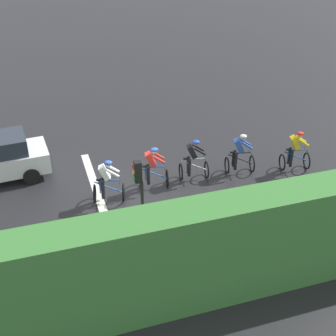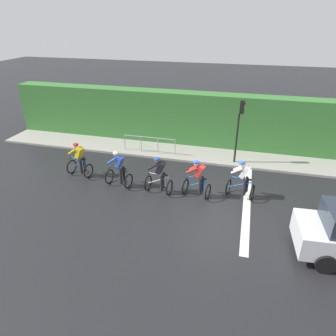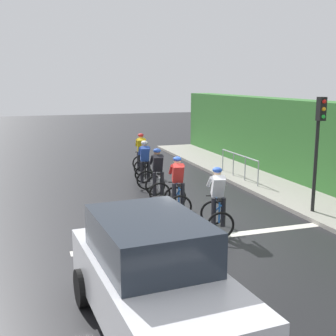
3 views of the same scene
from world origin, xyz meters
name	(u,v)px [view 3 (image 3 of 3)]	position (x,y,z in m)	size (l,w,h in m)	color
ground_plane	(196,222)	(0.00, 0.00, 0.00)	(80.00, 80.00, 0.00)	black
sidewalk_kerb	(291,190)	(4.33, 2.00, 0.06)	(2.80, 22.38, 0.12)	#9E998E
stone_wall_low	(313,180)	(5.23, 2.00, 0.35)	(0.44, 22.38, 0.70)	gray
hedge_wall	(323,146)	(5.53, 2.00, 1.54)	(1.10, 22.38, 3.07)	#387533
road_marking_stop_line	(215,237)	(0.00, -1.25, 0.00)	(7.00, 0.30, 0.01)	silver
cyclist_lead	(141,155)	(0.23, 6.57, 0.80)	(0.87, 1.19, 1.66)	black
cyclist_second	(145,165)	(-0.23, 4.37, 0.80)	(0.87, 1.19, 1.66)	black
cyclist_mid	(158,176)	(-0.33, 2.48, 0.80)	(0.83, 1.17, 1.66)	black
cyclist_fourth	(178,187)	(-0.24, 0.83, 0.80)	(0.88, 1.19, 1.66)	black
cyclist_trailing	(217,202)	(0.18, -0.95, 0.80)	(0.91, 1.21, 1.66)	black
car_white	(153,278)	(-2.62, -4.75, 0.87)	(2.09, 4.20, 1.76)	silver
traffic_light_near_crossing	(318,138)	(3.37, -0.54, 2.22)	(0.21, 0.31, 3.34)	black
pedestrian_railing_kerbside	(239,161)	(3.43, 4.13, 0.77)	(0.06, 2.94, 1.03)	#999EA3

